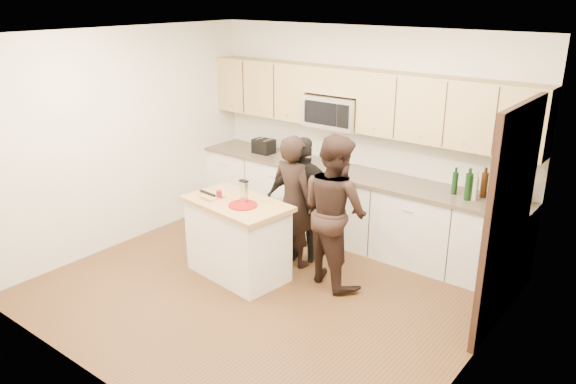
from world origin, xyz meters
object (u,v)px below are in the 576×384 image
Objects in this scene: woman_left at (293,201)px; woman_right at (304,201)px; woman_center at (335,211)px; toaster at (264,146)px; island at (238,238)px.

woman_right is (0.05, 0.14, -0.02)m from woman_left.
woman_right is (-0.58, 0.22, -0.08)m from woman_center.
woman_center is at bearing 177.07° from woman_left.
toaster is 1.58m from woman_left.
toaster is at bearing -33.09° from woman_left.
toaster is 0.18× the size of woman_right.
toaster is 0.18× the size of woman_left.
woman_left is (1.25, -0.94, -0.25)m from toaster.
woman_right reaches higher than island.
toaster is at bearing 127.75° from island.
woman_center is (1.87, -1.02, -0.19)m from toaster.
woman_left is 1.03× the size of woman_right.
woman_right is (1.30, -0.80, -0.27)m from toaster.
woman_left reaches higher than island.
toaster is (-0.94, 1.57, 0.58)m from island.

